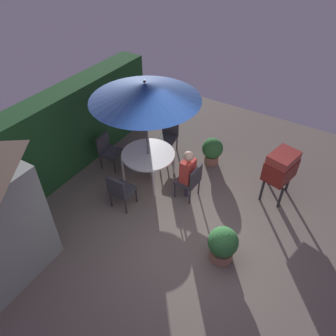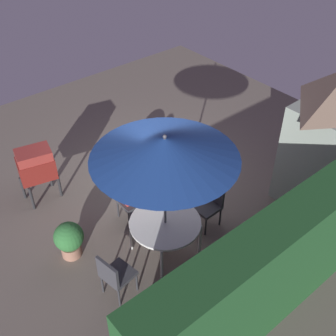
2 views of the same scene
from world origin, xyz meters
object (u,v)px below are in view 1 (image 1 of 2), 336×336
(chair_toward_hedge, at_px, (108,149))
(potted_plant_by_grill, at_px, (212,150))
(chair_toward_house, at_px, (120,190))
(potted_plant_by_shed, at_px, (223,244))
(patio_table, at_px, (148,156))
(chair_near_shed, at_px, (191,180))
(bbq_grill, at_px, (281,167))
(patio_umbrella, at_px, (145,91))
(chair_far_side, at_px, (168,135))
(person_in_red, at_px, (188,170))

(chair_toward_hedge, bearing_deg, potted_plant_by_grill, -55.41)
(chair_toward_house, height_order, potted_plant_by_shed, chair_toward_house)
(patio_table, relative_size, chair_near_shed, 1.39)
(chair_near_shed, bearing_deg, bbq_grill, -56.20)
(patio_umbrella, height_order, bbq_grill, patio_umbrella)
(chair_toward_house, bearing_deg, bbq_grill, -51.86)
(patio_table, bearing_deg, bbq_grill, -69.52)
(patio_umbrella, bearing_deg, chair_far_side, 9.16)
(potted_plant_by_shed, height_order, person_in_red, person_in_red)
(person_in_red, bearing_deg, potted_plant_by_shed, -129.14)
(patio_umbrella, xyz_separation_m, chair_toward_hedge, (-0.14, 1.13, -1.81))
(chair_toward_house, bearing_deg, chair_far_side, 5.61)
(chair_near_shed, xyz_separation_m, chair_far_side, (1.26, 1.36, 0.00))
(patio_table, relative_size, chair_toward_house, 1.39)
(patio_umbrella, bearing_deg, patio_table, -108.43)
(chair_toward_house, relative_size, person_in_red, 0.71)
(chair_far_side, distance_m, chair_toward_house, 2.34)
(potted_plant_by_grill, bearing_deg, patio_umbrella, 142.68)
(person_in_red, bearing_deg, chair_far_side, 45.53)
(patio_umbrella, distance_m, chair_near_shed, 2.15)
(chair_near_shed, bearing_deg, potted_plant_by_grill, 5.53)
(potted_plant_by_shed, bearing_deg, patio_table, 64.68)
(patio_umbrella, xyz_separation_m, chair_toward_house, (-1.12, -0.03, -1.81))
(bbq_grill, relative_size, chair_far_side, 1.33)
(bbq_grill, relative_size, chair_near_shed, 1.33)
(chair_toward_house, relative_size, potted_plant_by_shed, 1.18)
(chair_toward_hedge, xyz_separation_m, potted_plant_by_shed, (-1.03, -3.60, -0.12))
(patio_umbrella, xyz_separation_m, potted_plant_by_shed, (-1.17, -2.46, -1.92))
(chair_near_shed, bearing_deg, patio_table, 87.88)
(chair_near_shed, bearing_deg, chair_far_side, 47.31)
(chair_toward_house, xyz_separation_m, potted_plant_by_grill, (2.47, -1.00, -0.12))
(chair_near_shed, xyz_separation_m, person_in_red, (0.00, 0.09, 0.26))
(chair_near_shed, relative_size, potted_plant_by_grill, 1.23)
(bbq_grill, bearing_deg, chair_near_shed, 123.80)
(bbq_grill, distance_m, chair_toward_house, 3.51)
(chair_far_side, xyz_separation_m, chair_toward_house, (-2.33, -0.23, 0.00))
(patio_table, relative_size, potted_plant_by_grill, 1.72)
(chair_far_side, distance_m, potted_plant_by_grill, 1.24)
(patio_table, height_order, bbq_grill, bbq_grill)
(potted_plant_by_shed, distance_m, person_in_red, 1.82)
(patio_umbrella, height_order, chair_near_shed, patio_umbrella)
(patio_table, xyz_separation_m, patio_umbrella, (0.00, 0.00, 1.63))
(patio_table, height_order, potted_plant_by_grill, patio_table)
(chair_toward_hedge, height_order, potted_plant_by_grill, chair_toward_hedge)
(patio_table, relative_size, chair_far_side, 1.39)
(bbq_grill, relative_size, person_in_red, 0.95)
(patio_umbrella, relative_size, potted_plant_by_shed, 3.35)
(chair_far_side, xyz_separation_m, chair_toward_hedge, (-1.35, 0.94, 0.00))
(potted_plant_by_grill, height_order, person_in_red, person_in_red)
(bbq_grill, bearing_deg, potted_plant_by_shed, 171.72)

